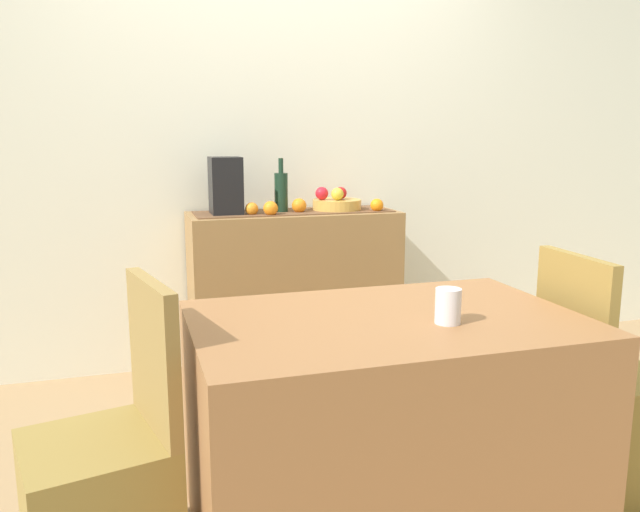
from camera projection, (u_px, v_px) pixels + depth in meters
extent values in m
cube|color=#A2815A|center=(344.00, 446.00, 2.73)|extent=(6.40, 6.40, 0.02)
cube|color=silver|center=(277.00, 127.00, 3.59)|extent=(6.40, 0.06, 2.70)
cube|color=olive|center=(294.00, 293.00, 3.52)|extent=(1.13, 0.42, 0.90)
cube|color=brown|center=(294.00, 212.00, 3.43)|extent=(1.06, 0.32, 0.01)
cylinder|color=gold|center=(337.00, 205.00, 3.50)|extent=(0.27, 0.27, 0.06)
sphere|color=gold|center=(337.00, 194.00, 3.45)|extent=(0.07, 0.07, 0.07)
sphere|color=red|center=(341.00, 193.00, 3.51)|extent=(0.07, 0.07, 0.07)
sphere|color=red|center=(322.00, 193.00, 3.47)|extent=(0.07, 0.07, 0.07)
cylinder|color=#1A3423|center=(281.00, 193.00, 3.40)|extent=(0.07, 0.07, 0.21)
cylinder|color=#1A3423|center=(281.00, 166.00, 3.37)|extent=(0.03, 0.03, 0.08)
cube|color=black|center=(226.00, 186.00, 3.30)|extent=(0.16, 0.18, 0.30)
sphere|color=orange|center=(377.00, 205.00, 3.45)|extent=(0.07, 0.07, 0.07)
sphere|color=orange|center=(252.00, 209.00, 3.29)|extent=(0.07, 0.07, 0.07)
sphere|color=orange|center=(271.00, 208.00, 3.28)|extent=(0.08, 0.08, 0.08)
sphere|color=orange|center=(299.00, 206.00, 3.40)|extent=(0.08, 0.08, 0.08)
cube|color=#97633B|center=(385.00, 426.00, 2.08)|extent=(1.23, 0.80, 0.74)
cylinder|color=silver|center=(448.00, 306.00, 1.94)|extent=(0.08, 0.08, 0.11)
cube|color=olive|center=(100.00, 512.00, 1.85)|extent=(0.48, 0.48, 0.45)
cube|color=olive|center=(154.00, 355.00, 1.86)|extent=(0.13, 0.40, 0.45)
cube|color=olive|center=(606.00, 430.00, 2.36)|extent=(0.42, 0.42, 0.45)
cube|color=olive|center=(573.00, 318.00, 2.23)|extent=(0.06, 0.40, 0.45)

